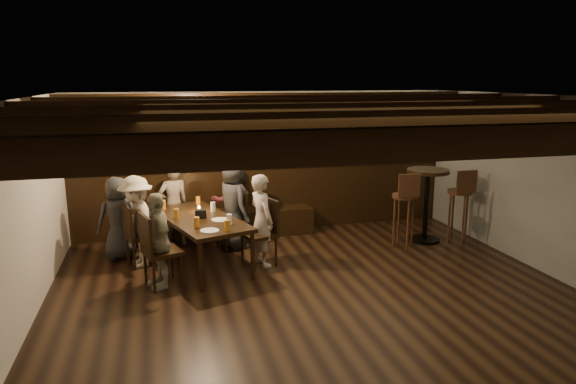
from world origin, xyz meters
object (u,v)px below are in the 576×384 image
object	(u,v)px
person_bench_right	(230,200)
person_right_far	(262,220)
bar_stool_left	(403,220)
person_bench_left	(118,218)
chair_right_far	(260,245)
chair_left_near	(141,247)
chair_right_near	(232,231)
person_right_near	(233,204)
person_left_near	(137,221)
high_top_table	(427,194)
person_left_far	(158,240)
bar_stool_right	(458,215)
person_bench_centre	(174,205)
chair_left_far	(161,264)
dining_table	(200,221)

from	to	relation	value
person_bench_right	person_right_far	xyz separation A→B (m)	(0.26, -1.33, 0.00)
bar_stool_left	person_bench_left	bearing A→B (deg)	179.16
chair_right_far	chair_left_near	bearing A→B (deg)	57.97
chair_right_near	person_right_far	bearing A→B (deg)	-178.01
chair_right_near	person_right_near	bearing A→B (deg)	-90.00
chair_right_near	person_left_near	size ratio (longest dim) A/B	0.68
high_top_table	bar_stool_left	distance (m)	0.64
chair_right_far	person_left_far	distance (m)	1.51
bar_stool_right	chair_left_near	bearing A→B (deg)	-179.46
person_left_far	chair_right_near	bearing A→B (deg)	121.50
person_bench_right	person_bench_centre	bearing A→B (deg)	-9.46
chair_left_far	person_right_near	xyz separation A→B (m)	(1.13, 1.30, 0.41)
chair_left_far	chair_right_near	size ratio (longest dim) A/B	1.08
person_bench_centre	person_left_near	world-z (taller)	person_bench_centre
chair_left_far	person_right_far	distance (m)	1.51
person_bench_left	person_left_near	distance (m)	0.48
dining_table	person_left_far	xyz separation A→B (m)	(-0.58, -0.65, -0.03)
person_left_far	bar_stool_right	bearing A→B (deg)	80.82
bar_stool_left	dining_table	bearing A→B (deg)	-173.09
dining_table	chair_left_far	distance (m)	0.92
bar_stool_right	person_right_near	bearing A→B (deg)	172.76
chair_right_near	person_bench_left	bearing A→B (deg)	74.46
high_top_table	person_left_near	bearing A→B (deg)	179.87
bar_stool_left	chair_left_near	bearing A→B (deg)	-176.11
chair_right_far	high_top_table	xyz separation A→B (m)	(2.83, 0.41, 0.49)
chair_left_near	person_right_far	bearing A→B (deg)	58.50
dining_table	chair_right_far	bearing A→B (deg)	-32.00
person_bench_centre	person_left_far	size ratio (longest dim) A/B	1.07
chair_left_near	person_left_near	bearing A→B (deg)	-90.00
chair_right_near	person_right_near	distance (m)	0.44
chair_left_near	person_bench_centre	xyz separation A→B (m)	(0.51, 0.79, 0.39)
person_bench_centre	bar_stool_left	distance (m)	3.62
person_bench_right	dining_table	bearing A→B (deg)	45.00
person_bench_left	dining_table	bearing A→B (deg)	135.00
chair_left_near	bar_stool_left	world-z (taller)	bar_stool_left
chair_left_near	person_bench_centre	bearing A→B (deg)	129.86
chair_right_far	dining_table	bearing A→B (deg)	58.00
person_left_near	person_left_far	bearing A→B (deg)	-0.00
person_bench_left	bar_stool_right	size ratio (longest dim) A/B	1.02
chair_left_near	person_bench_centre	world-z (taller)	person_bench_centre
chair_left_far	person_left_far	bearing A→B (deg)	-90.00
person_left_far	person_right_near	xyz separation A→B (m)	(1.16, 1.31, 0.09)
dining_table	person_left_far	distance (m)	0.88
person_bench_centre	person_right_far	bearing A→B (deg)	116.57
chair_right_far	person_bench_centre	world-z (taller)	person_bench_centre
chair_right_near	person_bench_left	distance (m)	1.71
bar_stool_left	person_bench_right	bearing A→B (deg)	163.14
high_top_table	chair_left_near	bearing A→B (deg)	179.75
chair_left_far	chair_right_near	distance (m)	1.70
chair_right_far	chair_left_far	bearing A→B (deg)	90.00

